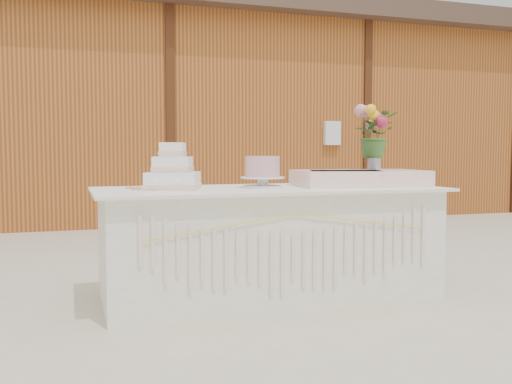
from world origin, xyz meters
TOP-DOWN VIEW (x-y plane):
  - ground at (0.00, 0.00)m, footprint 80.00×80.00m
  - barn at (-0.01, 5.99)m, footprint 12.60×4.60m
  - cake_table at (0.00, -0.00)m, footprint 2.40×1.00m
  - wedding_cake at (-0.67, 0.06)m, footprint 0.44×0.44m
  - pink_cake_stand at (-0.05, 0.01)m, footprint 0.31×0.31m
  - satin_runner at (0.69, -0.02)m, footprint 0.97×0.62m
  - flower_vase at (0.85, 0.05)m, footprint 0.10×0.10m
  - bouquet at (0.85, 0.05)m, footprint 0.36×0.33m
  - loose_flowers at (-0.95, 0.13)m, footprint 0.23×0.35m

SIDE VIEW (x-z plane):
  - ground at x=0.00m, z-range 0.00..0.00m
  - cake_table at x=0.00m, z-range 0.00..0.77m
  - loose_flowers at x=-0.95m, z-range 0.77..0.79m
  - satin_runner at x=0.69m, z-range 0.77..0.89m
  - wedding_cake at x=-0.67m, z-range 0.72..1.03m
  - pink_cake_stand at x=-0.05m, z-range 0.78..1.00m
  - flower_vase at x=0.85m, z-range 0.89..1.02m
  - bouquet at x=0.85m, z-range 1.02..1.37m
  - barn at x=-0.01m, z-range 0.03..3.33m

